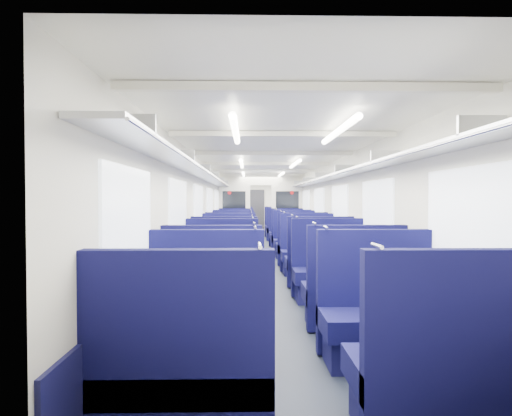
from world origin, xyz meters
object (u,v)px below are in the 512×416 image
at_px(end_door, 257,210).
at_px(seat_12, 230,248).
at_px(seat_4, 213,296).
at_px(seat_10, 228,255).
at_px(seat_13, 302,248).
at_px(seat_14, 232,243).
at_px(seat_3, 380,320).
at_px(seat_17, 291,238).
at_px(seat_9, 319,264).
at_px(seat_5, 353,295).
at_px(bulkhead, 261,208).
at_px(seat_0, 183,380).
at_px(seat_6, 220,275).
at_px(seat_23, 279,228).
at_px(seat_15, 295,243).
at_px(seat_7, 330,274).
at_px(seat_2, 204,321).
at_px(seat_19, 287,235).
at_px(seat_22, 238,228).
at_px(seat_16, 234,239).
at_px(seat_1, 444,379).
at_px(seat_18, 235,235).
at_px(seat_21, 282,230).
at_px(seat_20, 237,230).
at_px(seat_8, 225,264).
at_px(seat_11, 308,255).

height_order(end_door, seat_12, end_door).
height_order(seat_4, seat_10, same).
xyz_separation_m(seat_13, seat_14, (-1.66, 1.30, 0.00)).
relative_size(seat_3, seat_17, 1.00).
height_order(seat_9, seat_12, same).
bearing_deg(seat_5, bulkhead, 95.55).
bearing_deg(seat_12, seat_0, -90.00).
bearing_deg(seat_6, seat_17, 73.78).
distance_m(seat_9, seat_23, 9.07).
bearing_deg(seat_15, seat_7, -90.00).
relative_size(seat_9, seat_17, 1.00).
bearing_deg(seat_0, seat_2, 90.00).
distance_m(seat_14, seat_17, 1.99).
height_order(seat_19, seat_22, same).
bearing_deg(seat_5, seat_16, 103.55).
bearing_deg(seat_1, seat_17, 90.00).
distance_m(bulkhead, seat_2, 9.60).
xyz_separation_m(seat_17, seat_19, (0.00, 1.20, 0.00)).
xyz_separation_m(seat_18, seat_21, (1.66, 2.01, 0.00)).
bearing_deg(seat_2, seat_0, -90.00).
bearing_deg(seat_13, seat_14, 141.85).
distance_m(seat_0, seat_12, 6.92).
bearing_deg(seat_22, seat_20, -90.00).
bearing_deg(seat_6, seat_16, 90.00).
bearing_deg(seat_12, seat_14, 90.00).
height_order(seat_18, seat_19, same).
distance_m(seat_8, seat_15, 3.86).
bearing_deg(seat_13, seat_22, 104.06).
height_order(seat_8, seat_9, same).
xyz_separation_m(seat_3, seat_10, (-1.66, 4.53, 0.00)).
height_order(seat_11, seat_16, same).
xyz_separation_m(seat_19, seat_22, (-1.66, 3.03, 0.00)).
height_order(seat_5, seat_7, same).
height_order(seat_4, seat_16, same).
bearing_deg(seat_8, seat_7, -31.75).
xyz_separation_m(seat_14, seat_20, (0.00, 4.32, 0.00)).
height_order(seat_8, seat_16, same).
distance_m(seat_16, seat_18, 1.28).
bearing_deg(seat_10, seat_5, -64.85).
relative_size(seat_13, seat_23, 1.00).
relative_size(end_door, seat_17, 1.57).
bearing_deg(seat_3, seat_23, 90.00).
height_order(seat_8, seat_22, same).
xyz_separation_m(seat_0, seat_2, (0.00, 1.24, 0.00)).
xyz_separation_m(seat_0, seat_7, (1.66, 3.57, 0.00)).
relative_size(seat_10, seat_16, 1.00).
height_order(seat_2, seat_4, same).
bearing_deg(seat_11, seat_12, 144.81).
relative_size(seat_8, seat_13, 1.00).
distance_m(seat_4, seat_7, 2.14).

